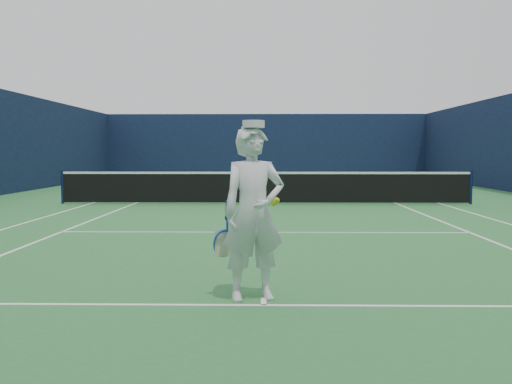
% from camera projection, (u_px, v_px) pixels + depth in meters
% --- Properties ---
extents(ground, '(80.00, 80.00, 0.00)m').
position_uv_depth(ground, '(265.00, 204.00, 17.85)').
color(ground, '#286A32').
rests_on(ground, ground).
extents(court_markings, '(11.03, 23.83, 0.01)m').
position_uv_depth(court_markings, '(265.00, 204.00, 17.85)').
color(court_markings, white).
rests_on(court_markings, ground).
extents(windscreen_fence, '(20.12, 36.12, 4.00)m').
position_uv_depth(windscreen_fence, '(265.00, 140.00, 17.71)').
color(windscreen_fence, '#0D1833').
rests_on(windscreen_fence, ground).
extents(tennis_net, '(12.88, 0.09, 1.07)m').
position_uv_depth(tennis_net, '(265.00, 186.00, 17.81)').
color(tennis_net, '#141E4C').
rests_on(tennis_net, ground).
extents(tennis_player, '(0.88, 0.64, 1.96)m').
position_uv_depth(tennis_player, '(253.00, 213.00, 6.21)').
color(tennis_player, white).
rests_on(tennis_player, ground).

